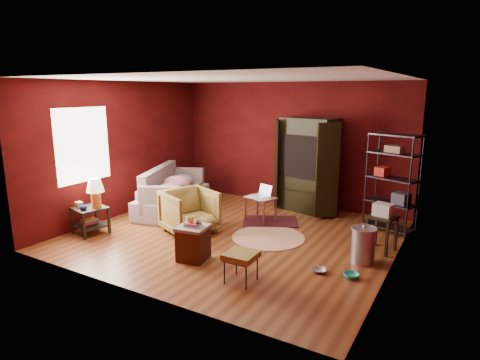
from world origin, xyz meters
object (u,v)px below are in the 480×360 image
object	(u,v)px
side_table	(93,201)
hamper	(193,242)
sofa	(173,193)
wire_shelving	(393,179)
armchair	(189,209)
tv_armoire	(308,163)
laptop_desk	(261,199)

from	to	relation	value
side_table	hamper	distance (m)	2.32
sofa	hamper	xyz separation A→B (m)	(1.93, -1.86, -0.13)
side_table	wire_shelving	world-z (taller)	wire_shelving
armchair	tv_armoire	size ratio (longest dim) A/B	0.44
sofa	wire_shelving	bearing A→B (deg)	-88.02
side_table	laptop_desk	size ratio (longest dim) A/B	1.42
sofa	wire_shelving	world-z (taller)	wire_shelving
sofa	wire_shelving	distance (m)	4.51
sofa	armchair	xyz separation A→B (m)	(1.14, -0.89, 0.03)
tv_armoire	wire_shelving	size ratio (longest dim) A/B	1.11
armchair	wire_shelving	world-z (taller)	wire_shelving
wire_shelving	armchair	bearing A→B (deg)	-128.73
sofa	wire_shelving	size ratio (longest dim) A/B	1.16
wire_shelving	sofa	bearing A→B (deg)	-146.31
sofa	wire_shelving	xyz separation A→B (m)	(4.35, 1.03, 0.60)
sofa	armchair	size ratio (longest dim) A/B	2.39
armchair	hamper	bearing A→B (deg)	-117.41
armchair	tv_armoire	xyz separation A→B (m)	(1.37, 2.44, 0.62)
sofa	armchair	distance (m)	1.45
sofa	hamper	distance (m)	2.68
side_table	laptop_desk	xyz separation A→B (m)	(2.34, 2.19, -0.17)
sofa	side_table	distance (m)	1.88
hamper	laptop_desk	distance (m)	2.22
wire_shelving	side_table	bearing A→B (deg)	-128.34
sofa	laptop_desk	xyz separation A→B (m)	(1.98, 0.36, 0.04)
laptop_desk	tv_armoire	size ratio (longest dim) A/B	0.36
tv_armoire	wire_shelving	world-z (taller)	tv_armoire
armchair	hamper	world-z (taller)	armchair
armchair	laptop_desk	bearing A→B (deg)	-11.10
laptop_desk	armchair	bearing A→B (deg)	-106.18
hamper	laptop_desk	xyz separation A→B (m)	(0.05, 2.21, 0.17)
tv_armoire	armchair	bearing A→B (deg)	-106.79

